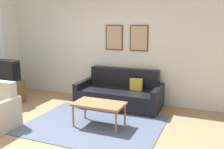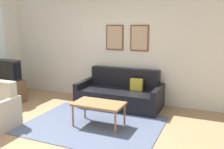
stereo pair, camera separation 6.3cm
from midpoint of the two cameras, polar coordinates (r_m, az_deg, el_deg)
ground_plane at (r=4.44m, az=-13.22°, el=-13.78°), size 16.00×16.00×0.00m
area_rug at (r=4.81m, az=-3.92°, el=-11.37°), size 2.49×1.91×0.01m
wall_back at (r=6.18m, az=-0.09°, el=6.67°), size 8.00×0.09×2.70m
couch at (r=5.79m, az=2.22°, el=-4.46°), size 1.91×0.90×0.84m
coffee_table at (r=4.62m, az=-2.65°, el=-6.98°), size 0.93×0.53×0.45m
tv_stand at (r=6.53m, az=-22.25°, el=-3.56°), size 0.70×0.45×0.55m
tv at (r=6.42m, az=-22.58°, el=0.92°), size 0.63×0.28×0.49m
potted_plant_by_window at (r=7.07m, az=-21.35°, el=-0.89°), size 0.44×0.44×0.74m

